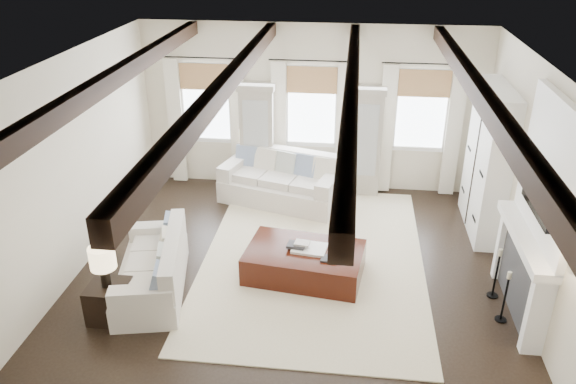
# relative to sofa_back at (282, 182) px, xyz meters

# --- Properties ---
(ground) EXTENTS (7.50, 7.50, 0.00)m
(ground) POSITION_rel_sofa_back_xyz_m (0.47, -2.97, -0.39)
(ground) COLOR black
(ground) RESTS_ON ground
(room_shell) EXTENTS (6.54, 7.54, 3.22)m
(room_shell) POSITION_rel_sofa_back_xyz_m (1.22, -2.08, 1.50)
(room_shell) COLOR #F0E5CB
(room_shell) RESTS_ON ground
(area_rug) EXTENTS (3.43, 4.96, 0.02)m
(area_rug) POSITION_rel_sofa_back_xyz_m (0.75, -1.99, -0.38)
(area_rug) COLOR beige
(area_rug) RESTS_ON ground
(sofa_back) EXTENTS (2.42, 1.59, 0.95)m
(sofa_back) POSITION_rel_sofa_back_xyz_m (0.00, 0.00, 0.00)
(sofa_back) COLOR silver
(sofa_back) RESTS_ON ground
(sofa_left) EXTENTS (1.25, 2.07, 0.83)m
(sofa_left) POSITION_rel_sofa_back_xyz_m (-1.44, -3.07, -0.05)
(sofa_left) COLOR silver
(sofa_left) RESTS_ON ground
(ottoman) EXTENTS (1.83, 1.28, 0.45)m
(ottoman) POSITION_rel_sofa_back_xyz_m (0.65, -2.47, -0.16)
(ottoman) COLOR black
(ottoman) RESTS_ON ground
(tray) EXTENTS (0.55, 0.44, 0.04)m
(tray) POSITION_rel_sofa_back_xyz_m (0.72, -2.45, 0.08)
(tray) COLOR white
(tray) RESTS_ON ottoman
(book_lower) EXTENTS (0.28, 0.23, 0.04)m
(book_lower) POSITION_rel_sofa_back_xyz_m (0.52, -2.44, 0.12)
(book_lower) COLOR #262628
(book_lower) RESTS_ON tray
(book_upper) EXTENTS (0.24, 0.20, 0.03)m
(book_upper) POSITION_rel_sofa_back_xyz_m (0.61, -2.43, 0.16)
(book_upper) COLOR beige
(book_upper) RESTS_ON book_lower
(book_loose) EXTENTS (0.26, 0.21, 0.03)m
(book_loose) POSITION_rel_sofa_back_xyz_m (1.03, -2.70, 0.08)
(book_loose) COLOR #262628
(book_loose) RESTS_ON ottoman
(side_table_front) EXTENTS (0.52, 0.52, 0.52)m
(side_table_front) POSITION_rel_sofa_back_xyz_m (-1.85, -3.76, -0.13)
(side_table_front) COLOR black
(side_table_front) RESTS_ON ground
(lamp_front) EXTENTS (0.34, 0.34, 0.58)m
(lamp_front) POSITION_rel_sofa_back_xyz_m (-1.85, -3.76, 0.53)
(lamp_front) COLOR black
(lamp_front) RESTS_ON side_table_front
(side_table_back) EXTENTS (0.39, 0.39, 0.58)m
(side_table_back) POSITION_rel_sofa_back_xyz_m (-0.78, 0.71, -0.09)
(side_table_back) COLOR black
(side_table_back) RESTS_ON ground
(lamp_back) EXTENTS (0.35, 0.35, 0.60)m
(lamp_back) POSITION_rel_sofa_back_xyz_m (-0.78, 0.71, 0.61)
(lamp_back) COLOR black
(lamp_back) RESTS_ON side_table_back
(candlestick_near) EXTENTS (0.16, 0.16, 0.77)m
(candlestick_near) POSITION_rel_sofa_back_xyz_m (3.37, -3.21, -0.07)
(candlestick_near) COLOR black
(candlestick_near) RESTS_ON ground
(candlestick_far) EXTENTS (0.16, 0.16, 0.78)m
(candlestick_far) POSITION_rel_sofa_back_xyz_m (3.37, -2.67, -0.06)
(candlestick_far) COLOR black
(candlestick_far) RESTS_ON ground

